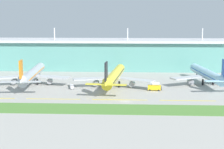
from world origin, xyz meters
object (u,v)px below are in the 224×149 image
Objects in this scene: airliner_middle at (114,76)px; fuel_truck at (155,87)px; pushback_tug at (159,88)px; airliner_near at (32,74)px; airliner_far at (207,74)px; baggage_cart at (72,87)px.

fuel_truck is at bearing -21.72° from airliner_middle.
airliner_middle is 27.64m from pushback_tug.
pushback_tug is 3.86m from fuel_truck.
airliner_middle is 9.45× the size of fuel_truck.
airliner_middle is at bearing -5.14° from airliner_near.
airliner_far is 82.78m from baggage_cart.
airliner_near is at bearing -177.38° from airliner_far.
baggage_cart is 0.88× the size of pushback_tug.
airliner_middle reaches higher than baggage_cart.
airliner_far is at bearing 28.31° from pushback_tug.
pushback_tug is at bearing -14.89° from airliner_middle.
airliner_middle is 1.11× the size of airliner_far.
fuel_truck is (73.88, -13.86, -4.19)m from airliner_near.
baggage_cart is 50.46m from pushback_tug.
airliner_middle is at bearing 158.28° from fuel_truck.
airliner_far is 15.96× the size of baggage_cart.
airliner_near is at bearing 174.86° from airliner_middle.
fuel_truck is at bearing -10.62° from airliner_near.
pushback_tug is at bearing -151.69° from airliner_far.
airliner_far is 8.52× the size of fuel_truck.
airliner_near and airliner_far have the same top height.
airliner_middle reaches higher than pushback_tug.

